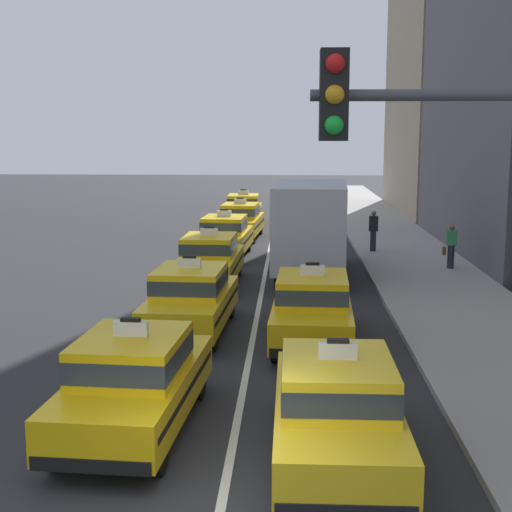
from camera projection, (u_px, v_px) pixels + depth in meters
The scene contains 13 objects.
lane_stripe_left_right at pixel (268, 259), 28.66m from camera, with size 0.14×80.00×0.01m, color silver.
sidewalk_curb at pixel (436, 284), 23.45m from camera, with size 4.00×90.00×0.15m, color #9E9993.
taxi_left_nearest at pixel (134, 380), 11.93m from camera, with size 2.08×4.66×1.96m.
taxi_left_second at pixel (191, 298), 17.89m from camera, with size 2.01×4.64×1.96m.
taxi_left_third at pixel (210, 259), 23.53m from camera, with size 1.93×4.60×1.96m.
taxi_left_fourth at pixel (225, 236), 28.96m from camera, with size 2.06×4.65×1.96m.
taxi_left_fifth at pixel (241, 220), 34.19m from camera, with size 2.09×4.66×1.96m.
taxi_left_sixth at pixel (243, 209), 39.28m from camera, with size 1.83×4.57×1.96m.
taxi_right_nearest at pixel (336, 407), 10.74m from camera, with size 1.84×4.57×1.96m.
taxi_right_second at pixel (312, 307), 16.95m from camera, with size 1.98×4.62×1.96m.
box_truck_right_third at pixel (311, 225), 24.92m from camera, with size 2.60×7.08×3.27m.
pedestrian_mid_block at pixel (373, 231), 29.56m from camera, with size 0.36×0.24×1.65m.
pedestrian_by_storefront at pixel (451, 246), 25.76m from camera, with size 0.47×0.24×1.57m.
Camera 1 is at (0.90, -8.23, 4.88)m, focal length 50.87 mm.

